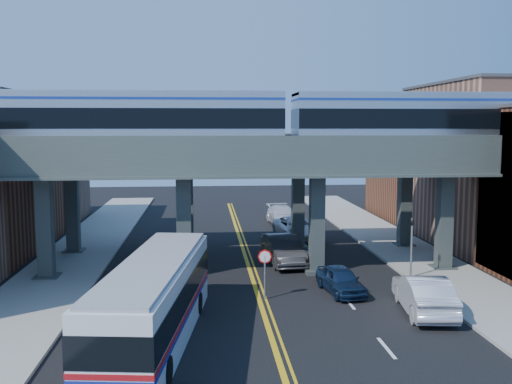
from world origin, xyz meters
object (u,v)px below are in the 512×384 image
car_lane_a (341,280)px  stop_sign (265,266)px  transit_train (147,119)px  car_parked_curb (424,294)px  car_lane_b (283,250)px  car_lane_c (297,228)px  car_lane_d (282,215)px  transit_bus (154,302)px  traffic_signal (412,241)px

car_lane_a → stop_sign: bearing=-177.6°
transit_train → car_parked_curb: size_ratio=8.68×
car_lane_b → car_parked_curb: (5.35, -10.44, 0.00)m
car_lane_c → car_parked_curb: size_ratio=1.08×
stop_sign → car_parked_curb: bearing=-21.1°
car_lane_b → car_lane_d: size_ratio=0.97×
stop_sign → car_lane_a: size_ratio=0.63×
transit_bus → car_lane_d: size_ratio=2.25×
car_lane_b → car_parked_curb: size_ratio=1.00×
traffic_signal → car_lane_a: size_ratio=0.98×
stop_sign → car_lane_b: 7.90m
traffic_signal → car_lane_d: traffic_signal is taller
stop_sign → transit_bus: (-5.18, -5.39, -0.07)m
car_lane_a → car_lane_b: size_ratio=0.75×
transit_bus → car_lane_c: (9.43, 21.19, -0.84)m
stop_sign → car_lane_c: (4.25, 15.79, -0.92)m
car_lane_a → car_lane_d: bearing=82.6°
car_lane_b → stop_sign: bearing=-110.2°
car_lane_c → car_parked_curb: bearing=-86.9°
stop_sign → car_lane_c: 16.38m
traffic_signal → car_lane_a: 5.47m
stop_sign → car_lane_a: 4.37m
stop_sign → car_lane_c: size_ratio=0.43×
transit_train → car_lane_a: size_ratio=11.62×
transit_bus → car_parked_curb: 12.82m
transit_train → car_parked_curb: 17.90m
transit_train → transit_bus: size_ratio=3.76×
transit_bus → car_lane_d: bearing=-10.6°
car_lane_d → car_lane_c: bearing=-92.0°
car_lane_b → transit_train: bearing=-168.1°
car_lane_a → car_lane_c: size_ratio=0.69×
car_parked_curb → car_lane_a: bearing=-41.2°
car_lane_b → car_lane_c: 8.50m
car_lane_a → car_lane_b: bearing=99.7°
stop_sign → car_parked_curb: size_ratio=0.47×
traffic_signal → transit_train: bearing=172.5°
transit_bus → car_lane_c: transit_bus is taller
car_lane_a → car_lane_d: 21.63m
car_lane_b → car_parked_curb: 11.73m
transit_train → car_lane_a: 14.25m
car_lane_c → stop_sign: bearing=-111.4°
stop_sign → car_lane_a: bearing=10.2°
car_lane_b → car_lane_c: (2.24, 8.20, -0.08)m
traffic_signal → car_lane_a: bearing=-154.6°
car_lane_d → traffic_signal: bearing=-79.9°
car_lane_a → car_lane_b: car_lane_b is taller
stop_sign → car_lane_a: stop_sign is taller
transit_bus → car_parked_curb: size_ratio=2.31×
car_lane_c → car_lane_b: bearing=-111.6°
transit_train → car_parked_curb: bearing=-29.7°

